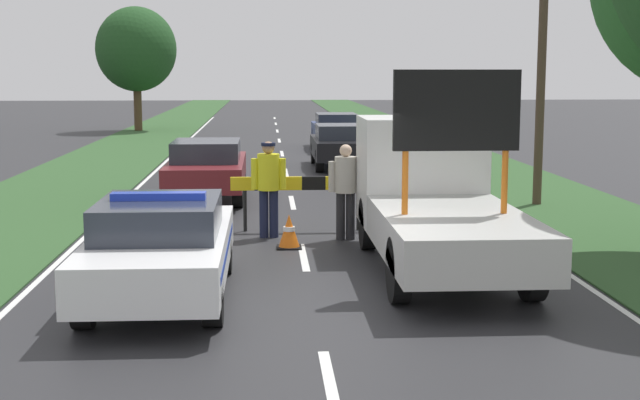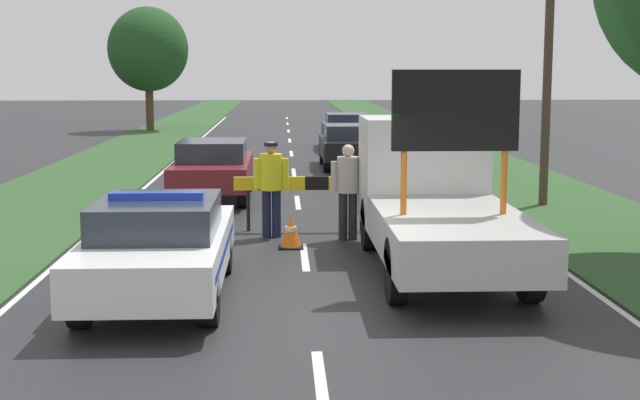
{
  "view_description": "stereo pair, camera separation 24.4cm",
  "coord_description": "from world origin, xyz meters",
  "px_view_note": "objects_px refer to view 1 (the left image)",
  "views": [
    {
      "loc": [
        -0.62,
        -11.4,
        3.1
      ],
      "look_at": [
        0.22,
        2.19,
        1.1
      ],
      "focal_mm": 50.0,
      "sensor_mm": 36.0,
      "label": 1
    },
    {
      "loc": [
        -0.38,
        -11.41,
        3.1
      ],
      "look_at": [
        0.22,
        2.19,
        1.1
      ],
      "focal_mm": 50.0,
      "sensor_mm": 36.0,
      "label": 2
    }
  ],
  "objects_px": {
    "work_truck": "(434,197)",
    "queued_car_hatch_blue": "(336,130)",
    "queued_car_sedan_black": "(343,145)",
    "roadside_tree_mid_left": "(136,49)",
    "police_car": "(161,246)",
    "queued_car_wagon_maroon": "(207,168)",
    "pedestrian_civilian": "(346,184)",
    "utility_pole": "(542,61)",
    "police_officer": "(269,181)",
    "traffic_cone_near_police": "(289,231)",
    "traffic_cone_centre_front": "(487,227)",
    "road_barrier": "(302,187)"
  },
  "relations": [
    {
      "from": "police_car",
      "to": "pedestrian_civilian",
      "type": "relative_size",
      "value": 2.67
    },
    {
      "from": "work_truck",
      "to": "queued_car_hatch_blue",
      "type": "bearing_deg",
      "value": -86.8
    },
    {
      "from": "police_car",
      "to": "queued_car_wagon_maroon",
      "type": "distance_m",
      "value": 9.39
    },
    {
      "from": "work_truck",
      "to": "police_officer",
      "type": "xyz_separation_m",
      "value": [
        -2.62,
        2.49,
        -0.03
      ]
    },
    {
      "from": "police_officer",
      "to": "traffic_cone_near_police",
      "type": "bearing_deg",
      "value": 121.81
    },
    {
      "from": "utility_pole",
      "to": "traffic_cone_centre_front",
      "type": "bearing_deg",
      "value": -117.92
    },
    {
      "from": "pedestrian_civilian",
      "to": "traffic_cone_near_police",
      "type": "distance_m",
      "value": 1.48
    },
    {
      "from": "pedestrian_civilian",
      "to": "utility_pole",
      "type": "bearing_deg",
      "value": 49.07
    },
    {
      "from": "queued_car_sedan_black",
      "to": "traffic_cone_near_police",
      "type": "bearing_deg",
      "value": 80.85
    },
    {
      "from": "police_car",
      "to": "work_truck",
      "type": "xyz_separation_m",
      "value": [
        4.1,
        1.87,
        0.37
      ]
    },
    {
      "from": "queued_car_sedan_black",
      "to": "roadside_tree_mid_left",
      "type": "bearing_deg",
      "value": -63.24
    },
    {
      "from": "queued_car_sedan_black",
      "to": "utility_pole",
      "type": "height_order",
      "value": "utility_pole"
    },
    {
      "from": "traffic_cone_centre_front",
      "to": "roadside_tree_mid_left",
      "type": "height_order",
      "value": "roadside_tree_mid_left"
    },
    {
      "from": "roadside_tree_mid_left",
      "to": "utility_pole",
      "type": "height_order",
      "value": "utility_pole"
    },
    {
      "from": "roadside_tree_mid_left",
      "to": "queued_car_hatch_blue",
      "type": "bearing_deg",
      "value": -50.15
    },
    {
      "from": "roadside_tree_mid_left",
      "to": "utility_pole",
      "type": "distance_m",
      "value": 28.8
    },
    {
      "from": "road_barrier",
      "to": "police_officer",
      "type": "bearing_deg",
      "value": -138.83
    },
    {
      "from": "police_car",
      "to": "utility_pole",
      "type": "distance_m",
      "value": 11.35
    },
    {
      "from": "work_truck",
      "to": "queued_car_sedan_black",
      "type": "distance_m",
      "value": 14.3
    },
    {
      "from": "pedestrian_civilian",
      "to": "queued_car_sedan_black",
      "type": "height_order",
      "value": "pedestrian_civilian"
    },
    {
      "from": "queued_car_wagon_maroon",
      "to": "traffic_cone_near_police",
      "type": "bearing_deg",
      "value": 106.59
    },
    {
      "from": "work_truck",
      "to": "pedestrian_civilian",
      "type": "xyz_separation_m",
      "value": [
        -1.21,
        2.19,
        -0.06
      ]
    },
    {
      "from": "police_car",
      "to": "queued_car_sedan_black",
      "type": "relative_size",
      "value": 1.16
    },
    {
      "from": "traffic_cone_centre_front",
      "to": "utility_pole",
      "type": "relative_size",
      "value": 0.08
    },
    {
      "from": "work_truck",
      "to": "pedestrian_civilian",
      "type": "height_order",
      "value": "work_truck"
    },
    {
      "from": "road_barrier",
      "to": "traffic_cone_near_police",
      "type": "relative_size",
      "value": 4.59
    },
    {
      "from": "queued_car_hatch_blue",
      "to": "roadside_tree_mid_left",
      "type": "height_order",
      "value": "roadside_tree_mid_left"
    },
    {
      "from": "road_barrier",
      "to": "queued_car_sedan_black",
      "type": "relative_size",
      "value": 0.68
    },
    {
      "from": "traffic_cone_centre_front",
      "to": "queued_car_sedan_black",
      "type": "bearing_deg",
      "value": 97.21
    },
    {
      "from": "police_officer",
      "to": "queued_car_wagon_maroon",
      "type": "bearing_deg",
      "value": -60.73
    },
    {
      "from": "police_car",
      "to": "road_barrier",
      "type": "xyz_separation_m",
      "value": [
        2.13,
        5.03,
        0.14
      ]
    },
    {
      "from": "roadside_tree_mid_left",
      "to": "utility_pole",
      "type": "bearing_deg",
      "value": -63.89
    },
    {
      "from": "police_officer",
      "to": "traffic_cone_centre_front",
      "type": "xyz_separation_m",
      "value": [
        3.98,
        -0.57,
        -0.82
      ]
    },
    {
      "from": "utility_pole",
      "to": "roadside_tree_mid_left",
      "type": "bearing_deg",
      "value": 116.11
    },
    {
      "from": "work_truck",
      "to": "road_barrier",
      "type": "xyz_separation_m",
      "value": [
        -1.97,
        3.15,
        -0.23
      ]
    },
    {
      "from": "work_truck",
      "to": "queued_car_hatch_blue",
      "type": "xyz_separation_m",
      "value": [
        0.11,
        20.91,
        -0.34
      ]
    },
    {
      "from": "police_car",
      "to": "queued_car_wagon_maroon",
      "type": "height_order",
      "value": "police_car"
    },
    {
      "from": "work_truck",
      "to": "traffic_cone_centre_front",
      "type": "relative_size",
      "value": 11.39
    },
    {
      "from": "queued_car_hatch_blue",
      "to": "roadside_tree_mid_left",
      "type": "xyz_separation_m",
      "value": [
        -9.2,
        11.03,
        3.34
      ]
    },
    {
      "from": "road_barrier",
      "to": "pedestrian_civilian",
      "type": "xyz_separation_m",
      "value": [
        0.76,
        -0.96,
        0.17
      ]
    },
    {
      "from": "road_barrier",
      "to": "roadside_tree_mid_left",
      "type": "relative_size",
      "value": 0.44
    },
    {
      "from": "pedestrian_civilian",
      "to": "queued_car_hatch_blue",
      "type": "xyz_separation_m",
      "value": [
        1.32,
        18.72,
        -0.27
      ]
    },
    {
      "from": "police_officer",
      "to": "roadside_tree_mid_left",
      "type": "height_order",
      "value": "roadside_tree_mid_left"
    },
    {
      "from": "police_officer",
      "to": "utility_pole",
      "type": "xyz_separation_m",
      "value": [
        6.18,
        3.6,
        2.23
      ]
    },
    {
      "from": "road_barrier",
      "to": "police_officer",
      "type": "relative_size",
      "value": 1.53
    },
    {
      "from": "work_truck",
      "to": "queued_car_wagon_maroon",
      "type": "bearing_deg",
      "value": -58.07
    },
    {
      "from": "queued_car_sedan_black",
      "to": "utility_pole",
      "type": "relative_size",
      "value": 0.63
    },
    {
      "from": "police_car",
      "to": "traffic_cone_near_police",
      "type": "bearing_deg",
      "value": 62.11
    },
    {
      "from": "road_barrier",
      "to": "queued_car_wagon_maroon",
      "type": "distance_m",
      "value": 4.85
    },
    {
      "from": "police_car",
      "to": "pedestrian_civilian",
      "type": "height_order",
      "value": "pedestrian_civilian"
    }
  ]
}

